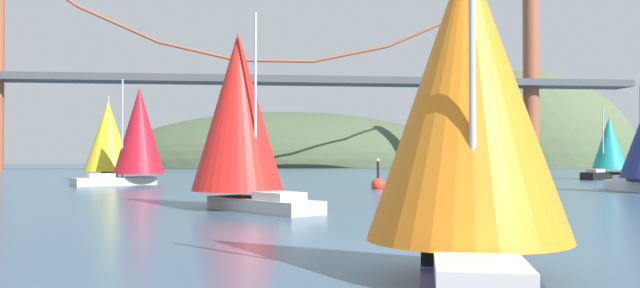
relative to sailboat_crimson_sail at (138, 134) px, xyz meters
name	(u,v)px	position (x,y,z in m)	size (l,w,h in m)	color
ground_plane	(422,248)	(14.77, -42.24, -4.61)	(360.00, 360.00, 0.00)	#385670
headland_center	(289,166)	(19.77, 92.76, -4.61)	(83.26, 44.00, 25.15)	#425138
headland_right	(516,166)	(74.77, 92.76, -4.61)	(59.37, 44.00, 45.95)	#4C5B3D
suspension_bridge	(275,74)	(14.77, 52.76, 11.93)	(127.84, 6.00, 36.12)	brown
sailboat_crimson_sail	(138,134)	(0.00, 0.00, 0.00)	(8.59, 7.00, 9.42)	#B7B2A8
sailboat_yellow_sail	(108,139)	(-4.00, 7.14, -0.30)	(5.39, 7.82, 8.67)	navy
sailboat_red_spinnaker	(239,116)	(9.33, -27.59, 0.07)	(7.28, 8.38, 9.66)	#B7B2A8
sailboat_orange_sail	(468,104)	(14.45, -47.16, -0.76)	(5.49, 8.36, 8.18)	#191E4C
sailboat_teal_sail	(608,146)	(49.11, 7.30, -0.97)	(6.74, 5.41, 7.71)	black
channel_buoy	(378,184)	(20.12, -9.37, -4.24)	(1.10, 1.10, 2.64)	red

